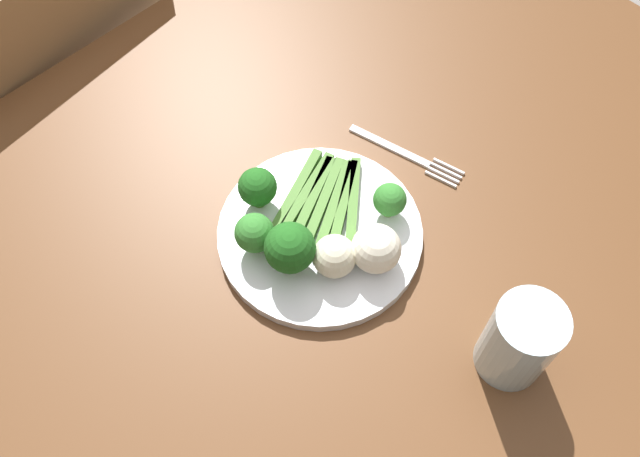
{
  "coord_description": "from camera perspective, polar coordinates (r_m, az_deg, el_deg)",
  "views": [
    {
      "loc": [
        0.31,
        0.31,
        1.48
      ],
      "look_at": [
        0.02,
        0.01,
        0.76
      ],
      "focal_mm": 38.32,
      "sensor_mm": 36.0,
      "label": 1
    }
  ],
  "objects": [
    {
      "name": "broccoli_left",
      "position": [
        0.77,
        -2.53,
        -1.67
      ],
      "size": [
        0.06,
        0.06,
        0.07
      ],
      "color": "#4C7F2B",
      "rests_on": "plate"
    },
    {
      "name": "dining_table",
      "position": [
        0.95,
        0.36,
        -2.85
      ],
      "size": [
        1.24,
        0.93,
        0.74
      ],
      "color": "brown",
      "rests_on": "ground_plane"
    },
    {
      "name": "cauliflower_mid",
      "position": [
        0.79,
        4.83,
        -1.58
      ],
      "size": [
        0.06,
        0.06,
        0.06
      ],
      "primitive_type": "sphere",
      "color": "white",
      "rests_on": "plate"
    },
    {
      "name": "asparagus_bundle",
      "position": [
        0.85,
        0.24,
        2.14
      ],
      "size": [
        0.17,
        0.15,
        0.01
      ],
      "rotation": [
        0.0,
        0.0,
        0.46
      ],
      "color": "#47752D",
      "rests_on": "plate"
    },
    {
      "name": "broccoli_back_right",
      "position": [
        0.83,
        -5.24,
        3.43
      ],
      "size": [
        0.05,
        0.05,
        0.06
      ],
      "color": "#4C7F2B",
      "rests_on": "plate"
    },
    {
      "name": "ground_plane",
      "position": [
        1.55,
        0.23,
        -13.89
      ],
      "size": [
        6.0,
        6.0,
        0.02
      ],
      "primitive_type": "cube",
      "color": "gray"
    },
    {
      "name": "fork",
      "position": [
        0.92,
        7.22,
        6.17
      ],
      "size": [
        0.06,
        0.16,
        0.0
      ],
      "rotation": [
        0.0,
        0.0,
        1.81
      ],
      "color": "silver",
      "rests_on": "dining_table"
    },
    {
      "name": "water_glass",
      "position": [
        0.76,
        16.32,
        -8.98
      ],
      "size": [
        0.08,
        0.08,
        0.12
      ],
      "primitive_type": "cylinder",
      "color": "silver",
      "rests_on": "dining_table"
    },
    {
      "name": "broccoli_outer_edge",
      "position": [
        0.83,
        5.84,
        2.38
      ],
      "size": [
        0.04,
        0.04,
        0.05
      ],
      "color": "#609E3D",
      "rests_on": "plate"
    },
    {
      "name": "plate",
      "position": [
        0.84,
        0.0,
        -0.43
      ],
      "size": [
        0.25,
        0.25,
        0.01
      ],
      "primitive_type": "cylinder",
      "color": "white",
      "rests_on": "dining_table"
    },
    {
      "name": "broccoli_front_left",
      "position": [
        0.8,
        -5.49,
        -0.4
      ],
      "size": [
        0.05,
        0.05,
        0.06
      ],
      "color": "#609E3D",
      "rests_on": "plate"
    },
    {
      "name": "chair",
      "position": [
        1.36,
        -19.71,
        9.47
      ],
      "size": [
        0.44,
        0.44,
        0.87
      ],
      "rotation": [
        0.0,
        0.0,
        0.12
      ],
      "color": "#9E754C",
      "rests_on": "ground_plane"
    },
    {
      "name": "cauliflower_front",
      "position": [
        0.79,
        1.22,
        -2.34
      ],
      "size": [
        0.05,
        0.05,
        0.05
      ],
      "primitive_type": "sphere",
      "color": "beige",
      "rests_on": "plate"
    }
  ]
}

